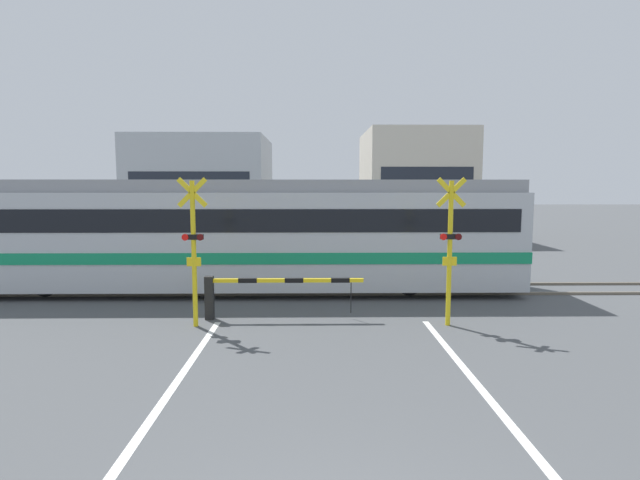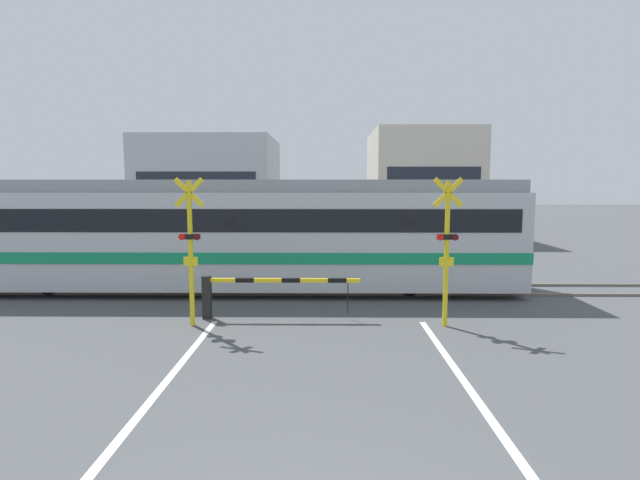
{
  "view_description": "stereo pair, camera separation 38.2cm",
  "coord_description": "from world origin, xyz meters",
  "px_view_note": "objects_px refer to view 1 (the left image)",
  "views": [
    {
      "loc": [
        -0.21,
        -3.32,
        3.23
      ],
      "look_at": [
        0.0,
        11.45,
        1.6
      ],
      "focal_mm": 28.0,
      "sensor_mm": 36.0,
      "label": 1
    },
    {
      "loc": [
        0.17,
        -3.32,
        3.23
      ],
      "look_at": [
        0.0,
        11.45,
        1.6
      ],
      "focal_mm": 28.0,
      "sensor_mm": 36.0,
      "label": 2
    }
  ],
  "objects_px": {
    "crossing_barrier_far": "(364,252)",
    "crossing_signal_left": "(194,245)",
    "pedestrian": "(304,240)",
    "crossing_signal_right": "(450,245)",
    "commuter_train": "(231,232)",
    "crossing_barrier_near": "(251,289)"
  },
  "relations": [
    {
      "from": "crossing_barrier_far",
      "to": "crossing_signal_left",
      "type": "height_order",
      "value": "crossing_signal_left"
    },
    {
      "from": "crossing_barrier_far",
      "to": "crossing_signal_left",
      "type": "distance_m",
      "value": 8.62
    },
    {
      "from": "crossing_signal_left",
      "to": "pedestrian",
      "type": "relative_size",
      "value": 2.09
    },
    {
      "from": "crossing_signal_right",
      "to": "pedestrian",
      "type": "xyz_separation_m",
      "value": [
        -3.51,
        9.51,
        -0.95
      ]
    },
    {
      "from": "crossing_signal_left",
      "to": "crossing_signal_right",
      "type": "distance_m",
      "value": 5.82
    },
    {
      "from": "crossing_barrier_far",
      "to": "crossing_signal_left",
      "type": "bearing_deg",
      "value": -122.78
    },
    {
      "from": "commuter_train",
      "to": "crossing_signal_left",
      "type": "height_order",
      "value": "crossing_signal_left"
    },
    {
      "from": "commuter_train",
      "to": "pedestrian",
      "type": "distance_m",
      "value": 6.08
    },
    {
      "from": "crossing_signal_left",
      "to": "crossing_signal_right",
      "type": "xyz_separation_m",
      "value": [
        5.82,
        0.0,
        0.0
      ]
    },
    {
      "from": "crossing_signal_left",
      "to": "crossing_signal_right",
      "type": "height_order",
      "value": "same"
    },
    {
      "from": "crossing_barrier_near",
      "to": "crossing_signal_right",
      "type": "relative_size",
      "value": 1.12
    },
    {
      "from": "crossing_signal_right",
      "to": "pedestrian",
      "type": "bearing_deg",
      "value": 110.23
    },
    {
      "from": "crossing_barrier_near",
      "to": "crossing_signal_left",
      "type": "height_order",
      "value": "crossing_signal_left"
    },
    {
      "from": "crossing_signal_right",
      "to": "pedestrian",
      "type": "relative_size",
      "value": 2.09
    },
    {
      "from": "crossing_signal_right",
      "to": "crossing_barrier_far",
      "type": "bearing_deg",
      "value": 99.47
    },
    {
      "from": "pedestrian",
      "to": "crossing_signal_right",
      "type": "bearing_deg",
      "value": -69.77
    },
    {
      "from": "crossing_barrier_far",
      "to": "pedestrian",
      "type": "height_order",
      "value": "pedestrian"
    },
    {
      "from": "crossing_barrier_far",
      "to": "crossing_signal_right",
      "type": "distance_m",
      "value": 7.37
    },
    {
      "from": "crossing_barrier_near",
      "to": "crossing_barrier_far",
      "type": "xyz_separation_m",
      "value": [
        3.43,
        6.58,
        0.0
      ]
    },
    {
      "from": "crossing_barrier_near",
      "to": "crossing_barrier_far",
      "type": "distance_m",
      "value": 7.42
    },
    {
      "from": "crossing_barrier_near",
      "to": "crossing_signal_right",
      "type": "height_order",
      "value": "crossing_signal_right"
    },
    {
      "from": "crossing_barrier_near",
      "to": "pedestrian",
      "type": "relative_size",
      "value": 2.34
    }
  ]
}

